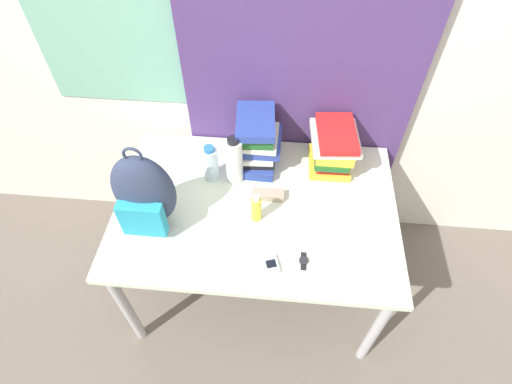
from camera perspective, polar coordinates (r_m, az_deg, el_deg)
ground_plane at (r=2.29m, az=-1.09°, el=-22.18°), size 12.00×12.00×0.00m
wall_back at (r=1.90m, az=1.39°, el=20.87°), size 6.00×0.06×2.50m
curtain_blue at (r=1.85m, az=6.73°, el=19.68°), size 1.10×0.04×2.50m
desk at (r=1.91m, az=0.00°, el=-3.36°), size 1.30×0.89×0.72m
backpack at (r=1.72m, az=-15.70°, el=-0.20°), size 0.27×0.19×0.44m
book_stack_left at (r=1.95m, az=-0.01°, el=7.20°), size 0.24×0.28×0.28m
book_stack_center at (r=1.97m, az=10.97°, el=6.30°), size 0.24×0.29×0.23m
water_bottle at (r=1.91m, az=-6.48°, el=4.04°), size 0.07×0.07×0.20m
sports_bottle at (r=1.87m, az=-3.14°, el=4.51°), size 0.08×0.08×0.26m
sunscreen_bottle at (r=1.75m, az=0.03°, el=-2.36°), size 0.05×0.05×0.15m
cell_phone at (r=1.67m, az=2.17°, el=-10.34°), size 0.08×0.09×0.02m
sunglasses_case at (r=1.87m, az=1.71°, el=-0.41°), size 0.15×0.06×0.04m
wristwatch at (r=1.69m, az=6.81°, el=-9.74°), size 0.04×0.08×0.01m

